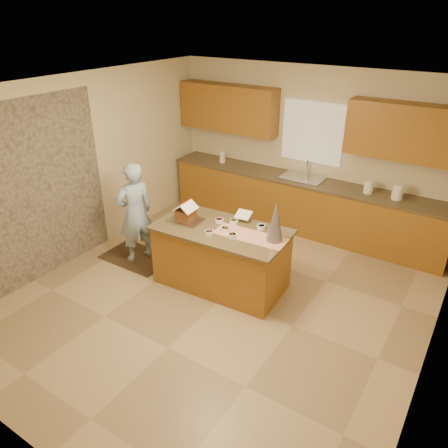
{
  "coord_description": "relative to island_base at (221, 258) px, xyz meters",
  "views": [
    {
      "loc": [
        2.59,
        -3.94,
        3.49
      ],
      "look_at": [
        -0.1,
        0.2,
        1.0
      ],
      "focal_mm": 34.53,
      "sensor_mm": 36.0,
      "label": 1
    }
  ],
  "objects": [
    {
      "name": "floor",
      "position": [
        0.19,
        -0.27,
        -0.42
      ],
      "size": [
        5.5,
        5.5,
        0.0
      ],
      "primitive_type": "plane",
      "color": "tan",
      "rests_on": "ground"
    },
    {
      "name": "ceiling",
      "position": [
        0.19,
        -0.27,
        2.28
      ],
      "size": [
        5.5,
        5.5,
        0.0
      ],
      "primitive_type": "plane",
      "color": "silver",
      "rests_on": "floor"
    },
    {
      "name": "wall_back",
      "position": [
        0.19,
        2.48,
        0.93
      ],
      "size": [
        5.5,
        5.5,
        0.0
      ],
      "primitive_type": "plane",
      "color": "beige",
      "rests_on": "floor"
    },
    {
      "name": "wall_front",
      "position": [
        0.19,
        -3.02,
        0.93
      ],
      "size": [
        5.5,
        5.5,
        0.0
      ],
      "primitive_type": "plane",
      "color": "beige",
      "rests_on": "floor"
    },
    {
      "name": "wall_left",
      "position": [
        -2.31,
        -0.27,
        0.93
      ],
      "size": [
        5.5,
        5.5,
        0.0
      ],
      "primitive_type": "plane",
      "color": "beige",
      "rests_on": "floor"
    },
    {
      "name": "stone_accent",
      "position": [
        -2.29,
        -1.07,
        0.83
      ],
      "size": [
        0.0,
        2.5,
        2.5
      ],
      "primitive_type": "plane",
      "rotation": [
        1.57,
        0.0,
        1.57
      ],
      "color": "gray",
      "rests_on": "wall_left"
    },
    {
      "name": "window_curtain",
      "position": [
        0.19,
        2.45,
        1.23
      ],
      "size": [
        1.05,
        0.03,
        1.0
      ],
      "primitive_type": "cube",
      "color": "white",
      "rests_on": "wall_back"
    },
    {
      "name": "back_counter_base",
      "position": [
        0.19,
        2.18,
        0.02
      ],
      "size": [
        4.8,
        0.6,
        0.88
      ],
      "primitive_type": "cube",
      "color": "#94561E",
      "rests_on": "floor"
    },
    {
      "name": "back_counter_top",
      "position": [
        0.19,
        2.18,
        0.48
      ],
      "size": [
        4.85,
        0.63,
        0.04
      ],
      "primitive_type": "cube",
      "color": "brown",
      "rests_on": "back_counter_base"
    },
    {
      "name": "upper_cabinet_left",
      "position": [
        -1.36,
        2.3,
        1.48
      ],
      "size": [
        1.85,
        0.35,
        0.8
      ],
      "primitive_type": "cube",
      "color": "#975320",
      "rests_on": "wall_back"
    },
    {
      "name": "upper_cabinet_right",
      "position": [
        1.74,
        2.3,
        1.48
      ],
      "size": [
        1.85,
        0.35,
        0.8
      ],
      "primitive_type": "cube",
      "color": "#975320",
      "rests_on": "wall_back"
    },
    {
      "name": "sink",
      "position": [
        0.19,
        2.18,
        0.47
      ],
      "size": [
        0.7,
        0.45,
        0.12
      ],
      "primitive_type": "cube",
      "color": "silver",
      "rests_on": "back_counter_top"
    },
    {
      "name": "faucet",
      "position": [
        0.19,
        2.36,
        0.64
      ],
      "size": [
        0.03,
        0.03,
        0.28
      ],
      "primitive_type": "cylinder",
      "color": "silver",
      "rests_on": "back_counter_top"
    },
    {
      "name": "island_base",
      "position": [
        0.0,
        0.0,
        0.0
      ],
      "size": [
        1.76,
        0.95,
        0.84
      ],
      "primitive_type": "cube",
      "rotation": [
        0.0,
        0.0,
        0.06
      ],
      "color": "#94561E",
      "rests_on": "floor"
    },
    {
      "name": "island_top",
      "position": [
        0.0,
        0.0,
        0.44
      ],
      "size": [
        1.84,
        1.03,
        0.04
      ],
      "primitive_type": "cube",
      "rotation": [
        0.0,
        0.0,
        0.06
      ],
      "color": "brown",
      "rests_on": "island_base"
    },
    {
      "name": "table_runner",
      "position": [
        0.43,
        0.02,
        0.46
      ],
      "size": [
        0.97,
        0.4,
        0.01
      ],
      "primitive_type": "cube",
      "rotation": [
        0.0,
        0.0,
        0.06
      ],
      "color": "#B31E0C",
      "rests_on": "island_top"
    },
    {
      "name": "baking_tray",
      "position": [
        -0.52,
        -0.08,
        0.47
      ],
      "size": [
        0.46,
        0.35,
        0.02
      ],
      "primitive_type": "cube",
      "rotation": [
        0.0,
        0.0,
        0.06
      ],
      "color": "silver",
      "rests_on": "island_top"
    },
    {
      "name": "cookbook",
      "position": [
        0.12,
        0.37,
        0.54
      ],
      "size": [
        0.22,
        0.18,
        0.09
      ],
      "primitive_type": "cube",
      "rotation": [
        -1.13,
        0.0,
        0.06
      ],
      "color": "white",
      "rests_on": "island_top"
    },
    {
      "name": "tinsel_tree",
      "position": [
        0.74,
        0.09,
        0.72
      ],
      "size": [
        0.22,
        0.22,
        0.52
      ],
      "primitive_type": "cone",
      "rotation": [
        0.0,
        0.0,
        0.06
      ],
      "color": "#9E9EA9",
      "rests_on": "island_top"
    },
    {
      "name": "rug",
      "position": [
        -1.49,
        -0.12,
        -0.41
      ],
      "size": [
        1.05,
        0.68,
        0.01
      ],
      "primitive_type": "cube",
      "color": "black",
      "rests_on": "floor"
    },
    {
      "name": "boy",
      "position": [
        -1.44,
        -0.12,
        0.36
      ],
      "size": [
        0.54,
        0.65,
        1.54
      ],
      "primitive_type": "imported",
      "rotation": [
        0.0,
        0.0,
        -1.92
      ],
      "color": "#91AACE",
      "rests_on": "rug"
    },
    {
      "name": "canister_a",
      "position": [
        1.29,
        2.18,
        0.6
      ],
      "size": [
        0.15,
        0.15,
        0.2
      ],
      "primitive_type": "cylinder",
      "color": "white",
      "rests_on": "back_counter_top"
    },
    {
      "name": "canister_b",
      "position": [
        1.72,
        2.18,
        0.62
      ],
      "size": [
        0.16,
        0.16,
        0.24
      ],
      "primitive_type": "cylinder",
      "color": "white",
      "rests_on": "back_counter_top"
    },
    {
      "name": "canister_c",
      "position": [
        1.74,
        2.18,
        0.59
      ],
      "size": [
        0.13,
        0.13,
        0.18
      ],
      "primitive_type": "cylinder",
      "color": "white",
      "rests_on": "back_counter_top"
    },
    {
      "name": "paper_towel",
      "position": [
        -1.4,
        2.18,
        0.61
      ],
      "size": [
        0.1,
        0.1,
        0.22
      ],
      "primitive_type": "cylinder",
      "color": "white",
      "rests_on": "back_counter_top"
    },
    {
      "name": "gingerbread_house",
      "position": [
        -0.52,
        -0.08,
        0.58
      ],
      "size": [
        0.28,
        0.28,
        0.27
      ],
      "color": "brown",
      "rests_on": "baking_tray"
    },
    {
      "name": "candy_bowls",
      "position": [
        0.11,
        0.05,
        0.48
      ],
      "size": [
        0.68,
        0.62,
        0.05
      ],
      "color": "#3386C2",
      "rests_on": "island_top"
    }
  ]
}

